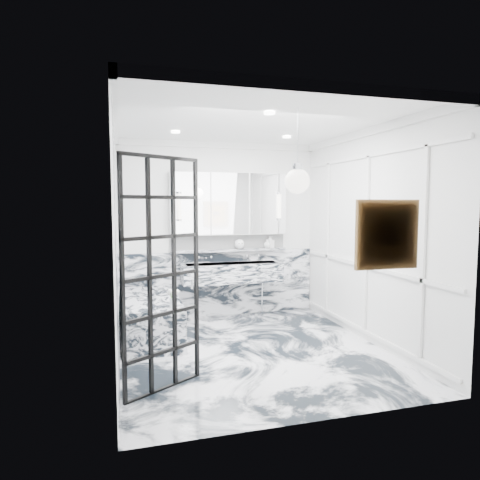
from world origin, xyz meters
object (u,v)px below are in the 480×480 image
object	(u,v)px
trough_sink	(232,273)
crittall_door	(162,276)
bathtub	(151,317)
mirror_cabinet	(229,204)

from	to	relation	value
trough_sink	crittall_door	bearing A→B (deg)	-119.04
trough_sink	bathtub	world-z (taller)	trough_sink
trough_sink	bathtub	size ratio (longest dim) A/B	0.97
mirror_cabinet	bathtub	world-z (taller)	mirror_cabinet
bathtub	crittall_door	bearing A→B (deg)	-89.73
crittall_door	mirror_cabinet	size ratio (longest dim) A/B	1.19
mirror_cabinet	bathtub	size ratio (longest dim) A/B	1.15
crittall_door	trough_sink	xyz separation A→B (m)	(1.32, 2.37, -0.40)
mirror_cabinet	trough_sink	bearing A→B (deg)	-90.00
bathtub	mirror_cabinet	bearing A→B (deg)	32.06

